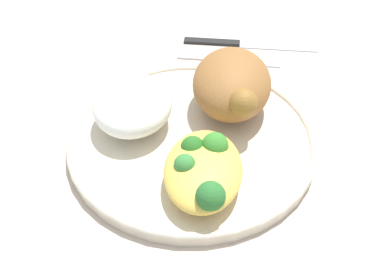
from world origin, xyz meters
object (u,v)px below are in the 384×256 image
at_px(rice_pile, 133,105).
at_px(knife, 239,43).
at_px(roasted_chicken, 232,84).
at_px(mac_cheese_with_broccoli, 203,169).
at_px(plate, 192,140).
at_px(fork, 235,59).

height_order(rice_pile, knife, rice_pile).
bearing_deg(rice_pile, roasted_chicken, 109.44).
distance_m(rice_pile, mac_cheese_with_broccoli, 0.12).
bearing_deg(knife, rice_pile, -30.09).
bearing_deg(rice_pile, knife, 149.91).
xyz_separation_m(roasted_chicken, mac_cheese_with_broccoli, (0.12, -0.02, -0.01)).
relative_size(plate, rice_pile, 2.77).
bearing_deg(rice_pile, plate, 76.46).
xyz_separation_m(rice_pile, mac_cheese_with_broccoli, (0.08, 0.09, -0.01)).
bearing_deg(knife, plate, -12.38).
bearing_deg(mac_cheese_with_broccoli, roasted_chicken, 169.28).
bearing_deg(mac_cheese_with_broccoli, plate, -165.40).
xyz_separation_m(plate, knife, (-0.21, 0.05, -0.01)).
height_order(mac_cheese_with_broccoli, fork, mac_cheese_with_broccoli).
relative_size(mac_cheese_with_broccoli, fork, 0.79).
xyz_separation_m(fork, knife, (-0.04, 0.00, 0.00)).
xyz_separation_m(mac_cheese_with_broccoli, knife, (-0.28, 0.03, -0.03)).
bearing_deg(knife, roasted_chicken, -2.20).
xyz_separation_m(roasted_chicken, rice_pile, (0.04, -0.11, -0.01)).
distance_m(mac_cheese_with_broccoli, fork, 0.24).
bearing_deg(mac_cheese_with_broccoli, fork, 173.99).
bearing_deg(rice_pile, fork, 144.78).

